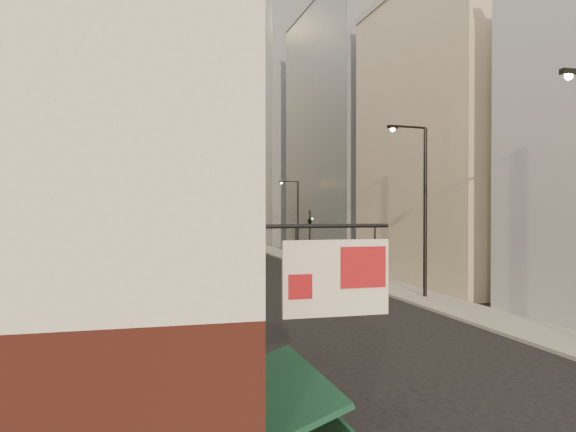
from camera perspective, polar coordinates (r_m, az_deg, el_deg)
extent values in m
cube|color=gray|center=(59.85, -12.49, -4.12)|extent=(3.00, 140.00, 0.15)
cube|color=gray|center=(61.84, -0.33, -3.95)|extent=(3.00, 140.00, 0.15)
cube|color=#5C241E|center=(14.04, -22.35, -12.25)|extent=(6.00, 16.00, 4.00)
cube|color=beige|center=(13.98, -22.48, 12.47)|extent=(6.00, 16.00, 8.00)
cylinder|color=black|center=(7.94, 2.22, -1.03)|extent=(2.40, 0.06, 0.06)
cube|color=beige|center=(8.13, 4.93, -6.30)|extent=(1.60, 0.06, 1.10)
cube|color=maroon|center=(8.26, 7.55, -5.15)|extent=(0.70, 0.10, 0.60)
cube|color=maroon|center=(7.97, 1.18, -7.16)|extent=(0.35, 0.10, 0.35)
cube|color=black|center=(8.42, -1.27, -17.22)|extent=(1.25, 3.00, 0.52)
cube|color=black|center=(8.74, 2.80, -20.00)|extent=(0.06, 3.00, 0.80)
cube|color=blue|center=(11.25, -8.14, -14.44)|extent=(0.08, 0.40, 0.50)
cube|color=black|center=(18.74, -9.09, -3.99)|extent=(0.80, 0.08, 1.50)
cube|color=black|center=(28.70, -11.21, -2.75)|extent=(0.70, 0.08, 1.30)
cube|color=tan|center=(30.83, -20.29, 6.02)|extent=(8.00, 12.00, 16.00)
cube|color=#A1A1A6|center=(46.91, -18.54, 6.66)|extent=(8.00, 16.00, 20.00)
cube|color=tan|center=(64.72, -17.59, 3.69)|extent=(8.00, 18.00, 17.00)
cube|color=gray|center=(84.90, -17.03, 5.36)|extent=(8.00, 20.00, 24.00)
cube|color=tan|center=(40.88, 16.47, 7.54)|extent=(8.00, 16.00, 20.00)
cube|color=gray|center=(59.10, 6.14, 8.39)|extent=(8.00, 20.00, 26.00)
cube|color=gray|center=(89.20, 3.12, 13.62)|extent=(20.00, 22.00, 50.00)
cube|color=tan|center=(97.33, -10.28, 5.96)|extent=(14.00, 14.00, 28.00)
cube|color=tan|center=(100.32, -10.30, 15.68)|extent=(10.00, 10.00, 6.00)
cylinder|color=#FFCC72|center=(101.87, -10.31, 18.67)|extent=(8.00, 8.00, 5.00)
cube|color=silver|center=(85.62, -2.03, 8.72)|extent=(8.00, 8.00, 34.00)
cylinder|color=silver|center=(90.06, -2.03, 20.45)|extent=(6.00, 6.00, 3.00)
cube|color=black|center=(21.48, 26.63, 12.96)|extent=(0.60, 0.24, 0.20)
sphere|color=#FFBA3F|center=(21.45, 26.63, 12.59)|extent=(0.26, 0.26, 0.26)
cylinder|color=black|center=(32.82, 13.76, 0.24)|extent=(0.22, 0.22, 9.73)
cylinder|color=black|center=(32.53, 12.22, 8.84)|extent=(2.16, 0.36, 0.13)
cube|color=black|center=(31.95, 10.58, 8.89)|extent=(0.62, 0.30, 0.19)
sphere|color=#FFBA3F|center=(31.93, 10.58, 8.65)|extent=(0.26, 0.26, 0.26)
cylinder|color=black|center=(59.10, 1.01, -0.35)|extent=(0.18, 0.18, 8.01)
cylinder|color=black|center=(58.95, 0.17, 3.54)|extent=(1.78, 0.18, 0.11)
cube|color=black|center=(58.76, -0.67, 3.51)|extent=(0.50, 0.22, 0.16)
sphere|color=#FFBA3F|center=(58.75, -0.67, 3.40)|extent=(0.21, 0.21, 0.21)
cylinder|color=black|center=(40.21, -11.14, -3.03)|extent=(0.16, 0.16, 5.00)
imported|color=black|center=(40.14, -11.15, -0.61)|extent=(0.42, 0.42, 1.16)
sphere|color=#19E533|center=(40.12, -11.51, -0.61)|extent=(0.16, 0.16, 0.16)
cylinder|color=black|center=(51.90, 2.22, -2.17)|extent=(0.16, 0.16, 5.00)
imported|color=black|center=(51.84, 2.22, -0.29)|extent=(0.77, 0.77, 1.44)
sphere|color=#19E533|center=(51.91, 2.48, -0.29)|extent=(0.16, 0.16, 0.16)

